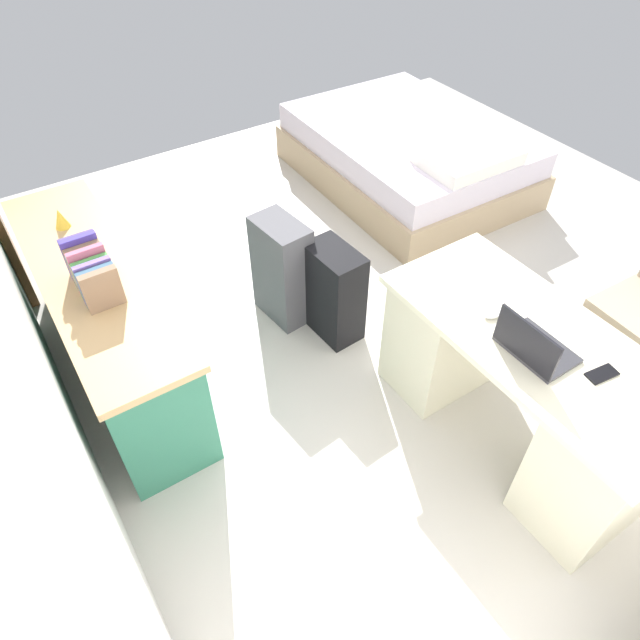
{
  "coord_description": "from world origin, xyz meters",
  "views": [
    {
      "loc": [
        -2.06,
        1.89,
        2.52
      ],
      "look_at": [
        -0.42,
        0.82,
        0.6
      ],
      "focal_mm": 31.83,
      "sensor_mm": 36.0,
      "label": 1
    }
  ],
  "objects": [
    {
      "name": "figurine_small",
      "position": [
        0.85,
        1.66,
        0.78
      ],
      "size": [
        0.08,
        0.08,
        0.11
      ],
      "primitive_type": "cone",
      "color": "gold",
      "rests_on": "credenza"
    },
    {
      "name": "cell_phone_near_laptop",
      "position": [
        -1.43,
        0.09,
        0.73
      ],
      "size": [
        0.08,
        0.14,
        0.01
      ],
      "primitive_type": "cube",
      "rotation": [
        0.0,
        0.0,
        -0.14
      ],
      "color": "black",
      "rests_on": "desk"
    },
    {
      "name": "suitcase_spare_grey",
      "position": [
        0.29,
        0.63,
        0.34
      ],
      "size": [
        0.38,
        0.26,
        0.68
      ],
      "primitive_type": "cube",
      "rotation": [
        0.0,
        0.0,
        0.1
      ],
      "color": "#4C4C51",
      "rests_on": "ground_plane"
    },
    {
      "name": "desk",
      "position": [
        -1.14,
        0.14,
        0.38
      ],
      "size": [
        1.44,
        0.66,
        0.73
      ],
      "color": "beige",
      "rests_on": "ground_plane"
    },
    {
      "name": "computer_mouse",
      "position": [
        -0.93,
        0.21,
        0.74
      ],
      "size": [
        0.06,
        0.1,
        0.03
      ],
      "primitive_type": "ellipsoid",
      "rotation": [
        0.0,
        0.0,
        0.0
      ],
      "color": "white",
      "rests_on": "desk"
    },
    {
      "name": "suitcase_black",
      "position": [
        -0.01,
        0.46,
        0.3
      ],
      "size": [
        0.37,
        0.24,
        0.6
      ],
      "primitive_type": "cube",
      "rotation": [
        0.0,
        0.0,
        0.06
      ],
      "color": "black",
      "rests_on": "ground_plane"
    },
    {
      "name": "laptop",
      "position": [
        -1.19,
        0.25,
        0.78
      ],
      "size": [
        0.31,
        0.22,
        0.21
      ],
      "color": "#333338",
      "rests_on": "desk"
    },
    {
      "name": "credenza",
      "position": [
        0.4,
        1.66,
        0.36
      ],
      "size": [
        1.8,
        0.48,
        0.72
      ],
      "color": "#2D7056",
      "rests_on": "ground_plane"
    },
    {
      "name": "bed",
      "position": [
        1.12,
        -1.04,
        0.24
      ],
      "size": [
        1.93,
        1.45,
        0.58
      ],
      "color": "tan",
      "rests_on": "ground_plane"
    },
    {
      "name": "ground_plane",
      "position": [
        0.0,
        0.0,
        0.0
      ],
      "size": [
        5.42,
        5.42,
        0.0
      ],
      "primitive_type": "plane",
      "color": "beige"
    },
    {
      "name": "book_row",
      "position": [
        0.25,
        1.66,
        0.83
      ],
      "size": [
        0.35,
        0.17,
        0.23
      ],
      "color": "#85684F",
      "rests_on": "credenza"
    }
  ]
}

